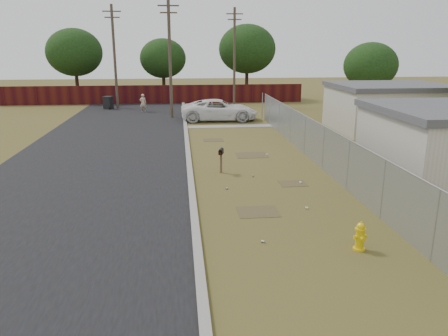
{
  "coord_description": "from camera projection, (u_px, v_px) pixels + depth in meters",
  "views": [
    {
      "loc": [
        -3.39,
        -18.81,
        5.48
      ],
      "look_at": [
        -1.8,
        -3.23,
        1.1
      ],
      "focal_mm": 35.0,
      "sensor_mm": 36.0,
      "label": 1
    }
  ],
  "objects": [
    {
      "name": "ground",
      "position": [
        256.0,
        171.0,
        19.82
      ],
      "size": [
        120.0,
        120.0,
        0.0
      ],
      "primitive_type": "plane",
      "color": "brown",
      "rests_on": "ground"
    },
    {
      "name": "street",
      "position": [
        125.0,
        138.0,
        26.87
      ],
      "size": [
        15.1,
        60.0,
        0.12
      ],
      "color": "black",
      "rests_on": "ground"
    },
    {
      "name": "chainlink_fence",
      "position": [
        317.0,
        147.0,
        20.9
      ],
      "size": [
        0.1,
        27.06,
        2.02
      ],
      "color": "gray",
      "rests_on": "ground"
    },
    {
      "name": "privacy_fence",
      "position": [
        152.0,
        94.0,
        42.94
      ],
      "size": [
        30.0,
        0.12,
        1.8
      ],
      "primitive_type": "cube",
      "color": "#45130E",
      "rests_on": "ground"
    },
    {
      "name": "utility_poles",
      "position": [
        175.0,
        56.0,
        38.0
      ],
      "size": [
        12.6,
        8.24,
        9.0
      ],
      "color": "brown",
      "rests_on": "ground"
    },
    {
      "name": "houses",
      "position": [
        425.0,
        122.0,
        23.36
      ],
      "size": [
        9.3,
        17.24,
        3.1
      ],
      "color": "beige",
      "rests_on": "ground"
    },
    {
      "name": "horizon_trees",
      "position": [
        223.0,
        56.0,
        41.23
      ],
      "size": [
        33.32,
        31.94,
        7.78
      ],
      "color": "#332217",
      "rests_on": "ground"
    },
    {
      "name": "fire_hydrant",
      "position": [
        360.0,
        237.0,
        12.07
      ],
      "size": [
        0.4,
        0.41,
        0.85
      ],
      "color": "#E1BE0B",
      "rests_on": "ground"
    },
    {
      "name": "mailbox",
      "position": [
        221.0,
        154.0,
        19.35
      ],
      "size": [
        0.28,
        0.49,
        1.12
      ],
      "color": "brown",
      "rests_on": "ground"
    },
    {
      "name": "pickup_truck",
      "position": [
        219.0,
        110.0,
        33.22
      ],
      "size": [
        5.87,
        2.87,
        1.61
      ],
      "primitive_type": "imported",
      "rotation": [
        0.0,
        0.0,
        1.53
      ],
      "color": "white",
      "rests_on": "ground"
    },
    {
      "name": "pedestrian",
      "position": [
        143.0,
        103.0,
        37.42
      ],
      "size": [
        0.57,
        0.38,
        1.56
      ],
      "primitive_type": "imported",
      "rotation": [
        0.0,
        0.0,
        3.13
      ],
      "color": "tan",
      "rests_on": "ground"
    },
    {
      "name": "trash_bin",
      "position": [
        108.0,
        102.0,
        39.33
      ],
      "size": [
        0.96,
        1.03,
        1.14
      ],
      "color": "black",
      "rests_on": "ground"
    },
    {
      "name": "scattered_litter",
      "position": [
        269.0,
        187.0,
        17.48
      ],
      "size": [
        3.25,
        10.42,
        0.07
      ],
      "color": "beige",
      "rests_on": "ground"
    }
  ]
}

